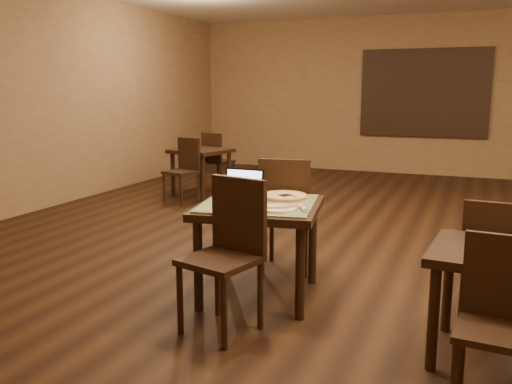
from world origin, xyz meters
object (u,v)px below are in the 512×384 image
at_px(pizza_pan, 284,198).
at_px(other_table_b_chair_far, 216,157).
at_px(other_table_c, 496,269).
at_px(other_table_c_chair_far, 492,255).
at_px(other_table_b, 201,157).
at_px(other_table_c_chair_near, 499,313).
at_px(chair_main_near, 229,245).
at_px(chair_main_far, 286,209).
at_px(laptop, 241,191).
at_px(tiled_table, 259,215).
at_px(other_table_b_chair_near, 184,166).

bearing_deg(pizza_pan, other_table_b_chair_far, 123.40).
xyz_separation_m(other_table_c, other_table_c_chair_far, (-0.01, 0.52, -0.07)).
height_order(other_table_b, other_table_c_chair_near, other_table_c_chair_near).
bearing_deg(chair_main_near, other_table_b, 134.64).
bearing_deg(chair_main_far, chair_main_near, 82.60).
relative_size(chair_main_near, other_table_c_chair_near, 1.16).
xyz_separation_m(laptop, pizza_pan, (0.32, 0.14, -0.06)).
height_order(tiled_table, other_table_b, tiled_table).
relative_size(pizza_pan, other_table_c_chair_far, 0.40).
height_order(pizza_pan, other_table_c, pizza_pan).
height_order(other_table_b_chair_near, other_table_c, other_table_b_chair_near).
xyz_separation_m(tiled_table, other_table_b_chair_near, (-2.37, 2.98, -0.13)).
height_order(laptop, other_table_b, laptop).
bearing_deg(other_table_c, other_table_b, 140.66).
height_order(chair_main_near, pizza_pan, chair_main_near).
xyz_separation_m(tiled_table, other_table_c, (1.69, -0.43, -0.08)).
height_order(pizza_pan, other_table_c_chair_far, other_table_c_chair_far).
bearing_deg(chair_main_far, tiled_table, 80.94).
distance_m(other_table_c_chair_near, other_table_c_chair_far, 1.05).
relative_size(chair_main_far, other_table_c_chair_far, 1.16).
relative_size(laptop, other_table_b_chair_far, 0.37).
relative_size(tiled_table, other_table_c_chair_near, 1.18).
bearing_deg(other_table_c, laptop, 169.10).
bearing_deg(other_table_c_chair_near, other_table_b_chair_far, 134.02).
bearing_deg(laptop, other_table_b, 123.55).
bearing_deg(other_table_c_chair_near, other_table_b, 137.14).
relative_size(other_table_b, other_table_c_chair_near, 1.03).
relative_size(tiled_table, other_table_c, 1.33).
height_order(other_table_b_chair_far, other_table_c_chair_far, other_table_b_chair_far).
relative_size(other_table_b_chair_far, other_table_c_chair_far, 1.04).
xyz_separation_m(pizza_pan, other_table_c_chair_far, (1.57, -0.14, -0.26)).
bearing_deg(other_table_b, other_table_c, -30.65).
bearing_deg(other_table_c_chair_far, chair_main_near, 27.82).
bearing_deg(other_table_c_chair_near, other_table_c, 95.46).
bearing_deg(chair_main_far, other_table_c_chair_near, 129.37).
xyz_separation_m(chair_main_far, laptop, (-0.21, -0.51, 0.23)).
relative_size(pizza_pan, other_table_b, 0.39).
distance_m(chair_main_near, chair_main_far, 1.22).
xyz_separation_m(tiled_table, pizza_pan, (0.12, 0.24, 0.11)).
bearing_deg(tiled_table, chair_main_near, -97.64).
xyz_separation_m(other_table_b, other_table_c_chair_near, (4.09, -4.48, -0.09)).
relative_size(tiled_table, chair_main_near, 1.02).
xyz_separation_m(chair_main_far, other_table_c, (1.68, -1.04, -0.01)).
xyz_separation_m(pizza_pan, other_table_c, (1.57, -0.67, -0.19)).
bearing_deg(chair_main_far, other_table_b, -58.44).
xyz_separation_m(tiled_table, chair_main_far, (0.01, 0.61, -0.07)).
distance_m(other_table_b_chair_near, other_table_c_chair_far, 4.98).
height_order(chair_main_far, pizza_pan, chair_main_far).
bearing_deg(other_table_c_chair_far, tiled_table, 8.06).
xyz_separation_m(laptop, other_table_b_chair_far, (-2.21, 3.97, -0.30)).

